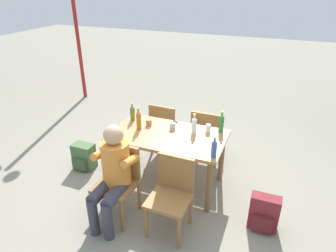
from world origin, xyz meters
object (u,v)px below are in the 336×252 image
chair_far_right (206,134)px  cup_white (208,128)px  chair_near_right (172,191)px  bottle_green (221,123)px  cup_steel (173,126)px  backpack_by_near_side (84,157)px  bottle_blue (214,148)px  backpack_by_far_side (264,214)px  bottle_amber (139,120)px  person_in_white_shirt (113,171)px  bottle_clear (194,125)px  chair_far_left (165,126)px  cup_terracotta (149,122)px  table_knife (179,123)px  chair_near_left (119,178)px  bottle_olive (132,113)px  dining_table (168,142)px

chair_far_right → cup_white: bearing=-74.3°
chair_near_right → bottle_green: bottle_green is taller
cup_steel → backpack_by_near_side: 1.47m
bottle_blue → backpack_by_far_side: 0.92m
bottle_amber → backpack_by_near_side: bottle_amber is taller
chair_far_right → backpack_by_far_side: 1.50m
bottle_amber → bottle_green: bottle_amber is taller
chair_far_right → cup_steel: chair_far_right is taller
person_in_white_shirt → bottle_amber: bearing=95.8°
bottle_clear → backpack_by_near_side: size_ratio=0.69×
chair_far_left → person_in_white_shirt: size_ratio=0.74×
cup_terracotta → table_knife: cup_terracotta is taller
bottle_green → cup_terracotta: bottle_green is taller
chair_near_left → bottle_blue: 1.15m
chair_near_right → person_in_white_shirt: 0.69m
chair_near_right → bottle_olive: (-0.95, 0.94, 0.39)m
bottle_olive → bottle_amber: bottle_amber is taller
chair_far_left → cup_steel: bearing=-59.0°
bottle_olive → bottle_clear: bearing=-3.8°
chair_far_left → bottle_green: bottle_green is taller
bottle_olive → bottle_blue: (1.29, -0.52, -0.00)m
cup_terracotta → table_knife: (0.36, 0.21, -0.04)m
cup_steel → bottle_olive: bearing=175.5°
dining_table → chair_near_right: chair_near_right is taller
chair_far_left → bottle_clear: bottle_clear is taller
chair_near_left → bottle_clear: (0.62, 0.88, 0.40)m
dining_table → bottle_amber: (-0.41, -0.00, 0.24)m
chair_far_left → cup_terracotta: 0.66m
bottle_amber → backpack_by_near_side: bearing=-173.1°
chair_far_left → backpack_by_far_side: size_ratio=2.00×
table_knife → backpack_by_near_side: bearing=-160.7°
bottle_clear → table_knife: 0.36m
bottle_amber → cup_white: (0.87, 0.25, -0.08)m
cup_white → bottle_amber: bearing=-163.9°
bottle_olive → cup_white: (1.08, 0.03, -0.06)m
person_in_white_shirt → backpack_by_near_side: person_in_white_shirt is taller
person_in_white_shirt → cup_terracotta: 0.99m
chair_far_right → cup_terracotta: size_ratio=10.19×
bottle_amber → backpack_by_near_side: (-0.89, -0.11, -0.71)m
chair_far_left → bottle_clear: (0.63, -0.56, 0.40)m
bottle_olive → bottle_green: (1.23, 0.10, 0.02)m
chair_far_right → cup_steel: bearing=-121.0°
chair_far_left → cup_terracotta: size_ratio=10.19×
dining_table → cup_white: size_ratio=13.55×
chair_near_left → dining_table: bearing=65.7°
bottle_blue → backpack_by_near_side: 2.10m
chair_far_right → backpack_by_near_side: chair_far_right is taller
bottle_clear → bottle_green: (0.32, 0.16, 0.01)m
chair_far_right → bottle_green: (0.28, -0.40, 0.41)m
bottle_green → bottle_blue: bearing=-84.8°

